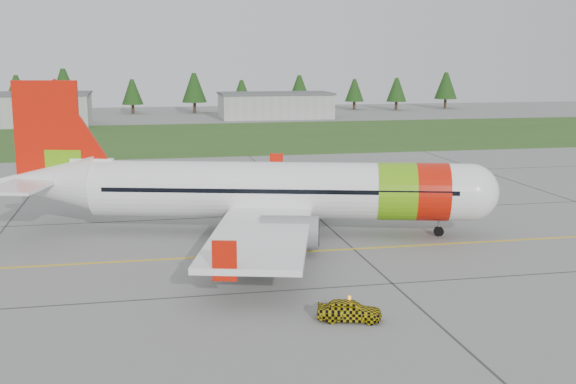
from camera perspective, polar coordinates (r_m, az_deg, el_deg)
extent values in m
plane|color=gray|center=(41.15, -5.10, -8.09)|extent=(320.00, 320.00, 0.00)
cylinder|color=white|center=(54.08, -0.64, 0.16)|extent=(28.27, 11.43, 4.22)
sphere|color=white|center=(54.88, 14.18, -0.02)|extent=(4.22, 4.22, 4.22)
cone|color=white|center=(58.10, -18.49, 0.71)|extent=(8.42, 6.05, 4.22)
cube|color=black|center=(54.88, 14.53, 0.37)|extent=(2.41, 3.17, 0.61)
cylinder|color=#68B40D|center=(54.14, 8.54, 0.05)|extent=(3.84, 4.89, 4.30)
cylinder|color=red|center=(54.43, 11.27, 0.02)|extent=(3.42, 4.77, 4.30)
cube|color=white|center=(54.35, -1.20, -1.07)|extent=(14.80, 34.99, 0.39)
cube|color=red|center=(71.23, -0.93, 2.20)|extent=(1.30, 0.53, 2.16)
cube|color=red|center=(37.71, -5.04, -5.44)|extent=(1.30, 0.53, 2.16)
cylinder|color=gray|center=(60.18, 0.81, -0.50)|extent=(4.36, 3.21, 2.27)
cylinder|color=gray|center=(48.57, 0.13, -3.20)|extent=(4.36, 3.21, 2.27)
cube|color=red|center=(57.55, -18.50, 4.27)|extent=(4.91, 1.68, 8.23)
cube|color=#68B40D|center=(57.40, -17.26, 1.93)|extent=(2.84, 1.17, 2.60)
cube|color=white|center=(58.26, -19.00, 0.98)|extent=(6.60, 12.92, 0.24)
cylinder|color=slate|center=(55.05, 11.84, -2.65)|extent=(0.19, 0.19, 1.52)
cylinder|color=black|center=(55.14, 11.82, -3.04)|extent=(0.79, 0.48, 0.74)
cylinder|color=slate|center=(57.63, -2.02, -1.56)|extent=(0.24, 0.24, 2.06)
cylinder|color=black|center=(57.77, -2.45, -2.00)|extent=(1.21, 0.76, 1.13)
cylinder|color=slate|center=(51.75, -2.67, -2.97)|extent=(0.24, 0.24, 2.06)
cylinder|color=black|center=(51.91, -3.15, -3.46)|extent=(1.21, 0.76, 1.13)
imported|color=yellow|center=(36.75, 4.90, -7.69)|extent=(1.45, 1.58, 3.28)
cube|color=#30561E|center=(121.55, -9.53, 4.24)|extent=(320.00, 50.00, 0.03)
cube|color=gold|center=(48.76, -6.18, -5.10)|extent=(120.00, 0.25, 0.02)
cube|color=#A8A8A3|center=(151.32, -21.47, 6.01)|extent=(32.00, 14.00, 6.00)
cube|color=#A8A8A3|center=(159.81, -1.01, 6.80)|extent=(24.00, 12.00, 5.20)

